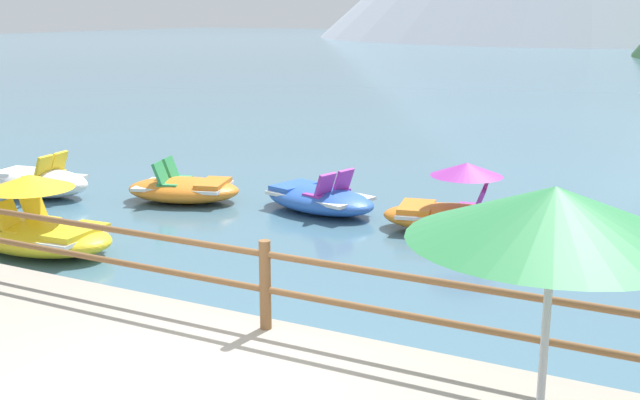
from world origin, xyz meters
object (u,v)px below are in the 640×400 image
Objects in this scene: beach_umbrella at (554,219)px; pedal_boat_5 at (458,210)px; pedal_boat_7 at (184,189)px; pedal_boat_3 at (319,198)px; pedal_boat_1 at (38,182)px; pedal_boat_2 at (39,227)px.

pedal_boat_5 is (-2.93, 7.84, -2.07)m from beach_umbrella.
pedal_boat_5 reaches higher than pedal_boat_7.
pedal_boat_5 is (2.68, -0.15, 0.13)m from pedal_boat_3.
beach_umbrella is at bearing -42.01° from pedal_boat_7.
pedal_boat_1 is 0.90× the size of pedal_boat_3.
pedal_boat_2 reaches higher than pedal_boat_1.
pedal_boat_5 is (5.35, 4.02, -0.02)m from pedal_boat_2.
pedal_boat_5 is at bearing -3.09° from pedal_boat_3.
pedal_boat_2 is at bearing -43.05° from pedal_boat_1.
pedal_boat_1 is at bearing -170.62° from pedal_boat_5.
pedal_boat_3 is at bearing 10.70° from pedal_boat_7.
pedal_boat_1 is 3.01m from pedal_boat_7.
pedal_boat_5 is at bearing 3.86° from pedal_boat_7.
beach_umbrella is at bearing -24.74° from pedal_boat_2.
pedal_boat_2 is 0.99× the size of pedal_boat_3.
pedal_boat_5 reaches higher than pedal_boat_3.
pedal_boat_7 is (-2.68, -0.51, 0.00)m from pedal_boat_3.
pedal_boat_3 is (-5.61, 7.98, -2.20)m from beach_umbrella.
beach_umbrella is 0.90× the size of pedal_boat_7.
pedal_boat_1 is 3.90m from pedal_boat_2.
beach_umbrella is 8.62m from pedal_boat_5.
pedal_boat_3 is at bearing 15.20° from pedal_boat_1.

